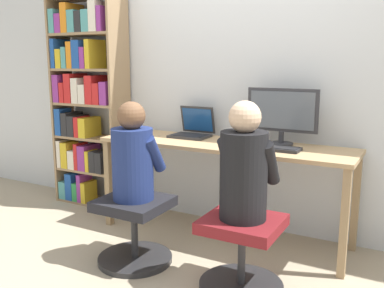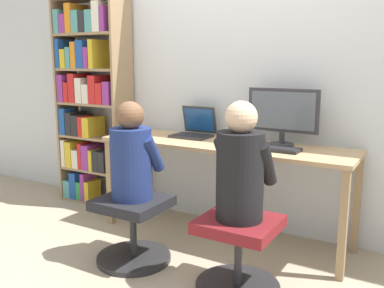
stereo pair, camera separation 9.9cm
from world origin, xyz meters
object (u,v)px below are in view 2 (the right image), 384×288
object	(u,v)px
keyboard	(272,148)
office_chair_left	(238,251)
office_chair_right	(133,226)
laptop	(194,130)
desktop_monitor	(283,115)
person_at_laptop	(132,156)
person_at_monitor	(240,168)
bookshelf	(88,99)

from	to	relation	value
keyboard	office_chair_left	size ratio (longest dim) A/B	0.76
keyboard	office_chair_right	distance (m)	1.12
keyboard	office_chair_left	distance (m)	0.81
laptop	office_chair_right	distance (m)	1.01
desktop_monitor	person_at_laptop	world-z (taller)	desktop_monitor
desktop_monitor	keyboard	distance (m)	0.31
person_at_monitor	bookshelf	distance (m)	2.14
office_chair_right	person_at_monitor	bearing A→B (deg)	1.37
office_chair_right	person_at_laptop	size ratio (longest dim) A/B	0.78
office_chair_right	person_at_laptop	xyz separation A→B (m)	(-0.00, 0.00, 0.50)
desktop_monitor	person_at_laptop	distance (m)	1.16
person_at_monitor	office_chair_right	bearing A→B (deg)	-178.63
laptop	keyboard	bearing A→B (deg)	-14.77
laptop	office_chair_left	distance (m)	1.27
person_at_laptop	office_chair_left	bearing A→B (deg)	0.65
office_chair_left	keyboard	bearing A→B (deg)	92.91
person_at_monitor	person_at_laptop	bearing A→B (deg)	-178.98
desktop_monitor	person_at_monitor	world-z (taller)	desktop_monitor
office_chair_left	office_chair_right	distance (m)	0.80
desktop_monitor	laptop	world-z (taller)	desktop_monitor
keyboard	person_at_monitor	xyz separation A→B (m)	(0.03, -0.61, -0.00)
office_chair_right	office_chair_left	bearing A→B (deg)	0.99
keyboard	office_chair_right	world-z (taller)	keyboard
laptop	office_chair_left	size ratio (longest dim) A/B	0.60
office_chair_right	laptop	bearing A→B (deg)	89.69
laptop	person_at_monitor	xyz separation A→B (m)	(0.79, -0.81, -0.04)
desktop_monitor	office_chair_left	size ratio (longest dim) A/B	1.04
keyboard	office_chair_right	bearing A→B (deg)	-140.54
office_chair_left	person_at_laptop	distance (m)	0.94
person_at_monitor	laptop	bearing A→B (deg)	134.31
bookshelf	office_chair_left	bearing A→B (deg)	-22.26
office_chair_right	bookshelf	world-z (taller)	bookshelf
desktop_monitor	person_at_laptop	bearing A→B (deg)	-132.27
laptop	person_at_laptop	world-z (taller)	person_at_laptop
office_chair_left	bookshelf	bearing A→B (deg)	157.74
office_chair_right	bookshelf	xyz separation A→B (m)	(-1.17, 0.82, 0.77)
laptop	person_at_laptop	size ratio (longest dim) A/B	0.47
keyboard	desktop_monitor	bearing A→B (deg)	90.86
office_chair_left	person_at_monitor	size ratio (longest dim) A/B	0.74
person_at_laptop	office_chair_right	bearing A→B (deg)	-90.00
laptop	keyboard	size ratio (longest dim) A/B	0.79
person_at_monitor	bookshelf	xyz separation A→B (m)	(-1.97, 0.80, 0.25)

